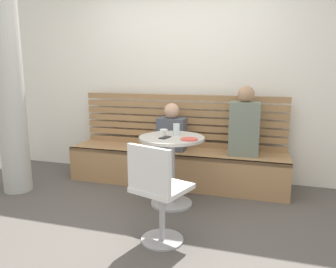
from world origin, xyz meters
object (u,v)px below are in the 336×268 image
Objects in this scene: phone_on_table at (165,138)px; cup_glass_tall at (176,129)px; cafe_table at (172,157)px; person_child_left at (172,130)px; booth_bench at (176,167)px; plate_small at (189,139)px; cup_ceramic_white at (164,133)px; white_chair at (157,191)px; person_adult at (245,124)px.

cup_glass_tall is at bearing -96.56° from phone_on_table.
person_child_left is (-0.18, 0.63, 0.18)m from cafe_table.
booth_bench is 0.94m from plate_small.
booth_bench is 33.75× the size of cup_ceramic_white.
plate_small is at bearing 82.78° from white_chair.
cup_glass_tall is at bearing -142.34° from person_adult.
cup_glass_tall is 0.71× the size of plate_small.
cup_ceramic_white is (0.09, -0.61, 0.08)m from person_child_left.
cup_ceramic_white reaches higher than booth_bench.
booth_bench is 3.65× the size of cafe_table.
plate_small is (0.30, -0.11, -0.03)m from cup_ceramic_white.
person_adult is at bearing 68.07° from white_chair.
person_adult is (0.69, 0.62, 0.28)m from cafe_table.
cup_glass_tall reaches higher than booth_bench.
cafe_table is at bearing -78.35° from booth_bench.
plate_small is 1.21× the size of phone_on_table.
cafe_table is 0.24m from phone_on_table.
cafe_table is 0.92× the size of person_adult.
person_adult reaches higher than white_chair.
white_chair is 0.98m from cup_glass_tall.
white_chair is 5.00× the size of plate_small.
person_child_left reaches higher than white_chair.
cup_ceramic_white is at bearing 160.02° from plate_small.
phone_on_table is at bearing 102.64° from white_chair.
cafe_table is at bearing 98.11° from white_chair.
phone_on_table is (-0.07, -0.18, -0.06)m from cup_glass_tall.
plate_small is at bearing -23.39° from cafe_table.
person_adult is 4.72× the size of plate_small.
cup_glass_tall is 0.86× the size of phone_on_table.
person_adult is (0.82, 0.00, 0.58)m from booth_bench.
person_adult is 10.03× the size of cup_ceramic_white.
cafe_table is 9.25× the size of cup_ceramic_white.
booth_bench is 0.87m from phone_on_table.
phone_on_table is (-0.05, -0.07, 0.23)m from cafe_table.
cup_glass_tall reaches higher than plate_small.
cup_glass_tall is at bearing 37.12° from cup_ceramic_white.
cafe_table is 0.87× the size of white_chair.
white_chair is 1.48m from person_child_left.
person_child_left is 4.84× the size of cup_glass_tall.
booth_bench is 15.88× the size of plate_small.
person_adult is 0.88m from person_child_left.
cup_glass_tall is (0.20, -0.52, 0.11)m from person_child_left.
phone_on_table is at bearing -79.49° from person_child_left.
person_adult reaches higher than cup_ceramic_white.
person_adult is at bearing -121.78° from phone_on_table.
person_child_left is (-0.05, 0.01, 0.47)m from booth_bench.
person_adult is 5.73× the size of phone_on_table.
person_adult is 1.02m from phone_on_table.
plate_small is (-0.49, -0.71, -0.06)m from person_adult.
cafe_table is at bearing -11.84° from cup_ceramic_white.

